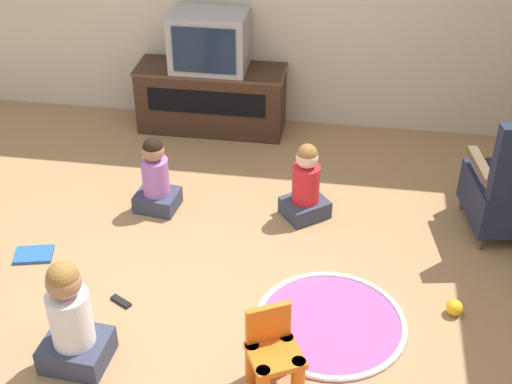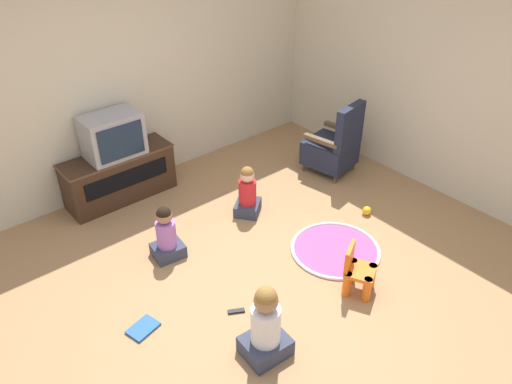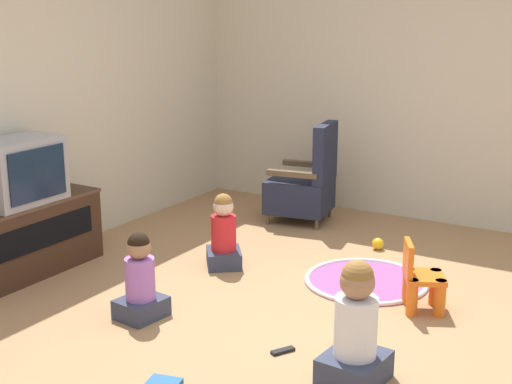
# 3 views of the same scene
# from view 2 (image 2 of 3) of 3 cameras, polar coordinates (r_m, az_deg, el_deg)

# --- Properties ---
(ground_plane) EXTENTS (30.00, 30.00, 0.00)m
(ground_plane) POSITION_cam_2_polar(r_m,az_deg,el_deg) (4.83, 0.33, -10.01)
(ground_plane) COLOR #9E754C
(wall_back) EXTENTS (5.80, 0.12, 2.52)m
(wall_back) POSITION_cam_2_polar(r_m,az_deg,el_deg) (5.92, -16.20, 11.69)
(wall_back) COLOR beige
(wall_back) RESTS_ON ground_plane
(wall_right) EXTENTS (0.12, 5.50, 2.52)m
(wall_right) POSITION_cam_2_polar(r_m,az_deg,el_deg) (5.94, 23.01, 10.43)
(wall_right) COLOR beige
(wall_right) RESTS_ON ground_plane
(tv_cabinet) EXTENTS (1.28, 0.44, 0.57)m
(tv_cabinet) POSITION_cam_2_polar(r_m,az_deg,el_deg) (6.01, -15.36, 1.85)
(tv_cabinet) COLOR #382316
(tv_cabinet) RESTS_ON ground_plane
(television) EXTENTS (0.63, 0.42, 0.49)m
(television) POSITION_cam_2_polar(r_m,az_deg,el_deg) (5.76, -16.07, 6.22)
(television) COLOR #939399
(television) RESTS_ON tv_cabinet
(black_armchair) EXTENTS (0.62, 0.66, 0.96)m
(black_armchair) POSITION_cam_2_polar(r_m,az_deg,el_deg) (6.37, 8.89, 5.15)
(black_armchair) COLOR brown
(black_armchair) RESTS_ON ground_plane
(yellow_kid_chair) EXTENTS (0.36, 0.36, 0.48)m
(yellow_kid_chair) POSITION_cam_2_polar(r_m,az_deg,el_deg) (4.69, 11.55, -9.09)
(yellow_kid_chair) COLOR orange
(yellow_kid_chair) RESTS_ON ground_plane
(play_mat) EXTENTS (0.92, 0.92, 0.04)m
(play_mat) POSITION_cam_2_polar(r_m,az_deg,el_deg) (5.21, 9.06, -6.51)
(play_mat) COLOR #A54C8C
(play_mat) RESTS_ON ground_plane
(child_watching_left) EXTENTS (0.33, 0.30, 0.59)m
(child_watching_left) POSITION_cam_2_polar(r_m,az_deg,el_deg) (5.01, -10.20, -4.90)
(child_watching_left) COLOR #33384C
(child_watching_left) RESTS_ON ground_plane
(child_watching_center) EXTENTS (0.40, 0.39, 0.59)m
(child_watching_center) POSITION_cam_2_polar(r_m,az_deg,el_deg) (5.55, -0.99, -0.16)
(child_watching_center) COLOR #33384C
(child_watching_center) RESTS_ON ground_plane
(child_watching_right) EXTENTS (0.38, 0.34, 0.70)m
(child_watching_right) POSITION_cam_2_polar(r_m,az_deg,el_deg) (4.02, 1.11, -15.11)
(child_watching_right) COLOR #33384C
(child_watching_right) RESTS_ON ground_plane
(toy_ball) EXTENTS (0.10, 0.10, 0.10)m
(toy_ball) POSITION_cam_2_polar(r_m,az_deg,el_deg) (5.77, 12.55, -2.10)
(toy_ball) COLOR yellow
(toy_ball) RESTS_ON ground_plane
(book) EXTENTS (0.29, 0.23, 0.02)m
(book) POSITION_cam_2_polar(r_m,az_deg,el_deg) (4.50, -12.78, -14.93)
(book) COLOR #235699
(book) RESTS_ON ground_plane
(remote_control) EXTENTS (0.15, 0.11, 0.02)m
(remote_control) POSITION_cam_2_polar(r_m,az_deg,el_deg) (4.53, -2.28, -13.45)
(remote_control) COLOR black
(remote_control) RESTS_ON ground_plane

